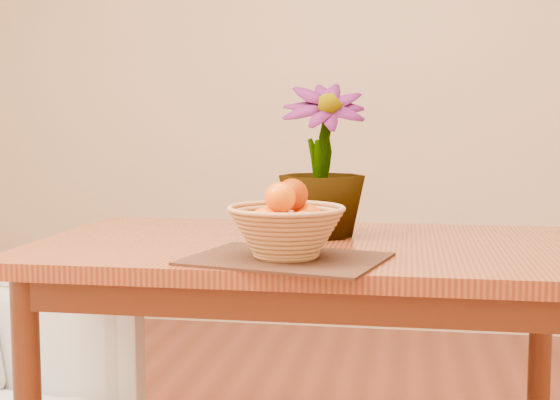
# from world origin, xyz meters

# --- Properties ---
(wall_back) EXTENTS (4.00, 0.02, 2.70)m
(wall_back) POSITION_xyz_m (0.00, 2.25, 1.35)
(wall_back) COLOR beige
(wall_back) RESTS_ON floor
(table) EXTENTS (1.40, 0.80, 0.75)m
(table) POSITION_xyz_m (0.00, 0.30, 0.66)
(table) COLOR brown
(table) RESTS_ON floor
(placemat) EXTENTS (0.48, 0.40, 0.01)m
(placemat) POSITION_xyz_m (-0.02, 0.04, 0.75)
(placemat) COLOR #3D2016
(placemat) RESTS_ON table
(wicker_basket) EXTENTS (0.26, 0.26, 0.11)m
(wicker_basket) POSITION_xyz_m (-0.02, 0.04, 0.81)
(wicker_basket) COLOR #AB7847
(wicker_basket) RESTS_ON placemat
(orange_pile) EXTENTS (0.15, 0.16, 0.13)m
(orange_pile) POSITION_xyz_m (-0.02, 0.04, 0.86)
(orange_pile) COLOR #E96103
(orange_pile) RESTS_ON wicker_basket
(potted_plant) EXTENTS (0.27, 0.27, 0.41)m
(potted_plant) POSITION_xyz_m (0.01, 0.40, 0.95)
(potted_plant) COLOR #1C4914
(potted_plant) RESTS_ON table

